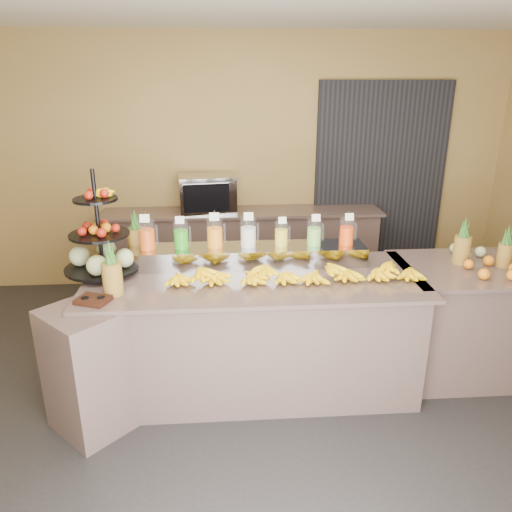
{
  "coord_description": "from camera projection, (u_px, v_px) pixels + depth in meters",
  "views": [
    {
      "loc": [
        -0.24,
        -3.12,
        2.35
      ],
      "look_at": [
        0.01,
        0.3,
        1.1
      ],
      "focal_mm": 35.0,
      "sensor_mm": 36.0,
      "label": 1
    }
  ],
  "objects": [
    {
      "name": "ground",
      "position": [
        257.0,
        407.0,
        3.75
      ],
      "size": [
        6.0,
        6.0,
        0.0
      ],
      "primitive_type": "plane",
      "color": "black",
      "rests_on": "ground"
    },
    {
      "name": "room_envelope",
      "position": [
        274.0,
        140.0,
        3.86
      ],
      "size": [
        6.04,
        5.02,
        2.82
      ],
      "color": "olive",
      "rests_on": "ground"
    },
    {
      "name": "buffet_counter",
      "position": [
        240.0,
        336.0,
        3.83
      ],
      "size": [
        2.75,
        1.25,
        0.93
      ],
      "color": "gray",
      "rests_on": "ground"
    },
    {
      "name": "right_counter",
      "position": [
        460.0,
        319.0,
        4.08
      ],
      "size": [
        1.08,
        0.88,
        0.93
      ],
      "color": "gray",
      "rests_on": "ground"
    },
    {
      "name": "back_ledge",
      "position": [
        243.0,
        250.0,
        5.7
      ],
      "size": [
        3.1,
        0.55,
        0.93
      ],
      "color": "gray",
      "rests_on": "ground"
    },
    {
      "name": "pitcher_tray",
      "position": [
        248.0,
        255.0,
        3.95
      ],
      "size": [
        1.85,
        0.3,
        0.15
      ],
      "primitive_type": "cube",
      "color": "gray",
      "rests_on": "buffet_counter"
    },
    {
      "name": "juice_pitcher_orange_a",
      "position": [
        147.0,
        236.0,
        3.83
      ],
      "size": [
        0.13,
        0.13,
        0.3
      ],
      "color": "silver",
      "rests_on": "pitcher_tray"
    },
    {
      "name": "juice_pitcher_green",
      "position": [
        181.0,
        236.0,
        3.85
      ],
      "size": [
        0.12,
        0.12,
        0.28
      ],
      "color": "silver",
      "rests_on": "pitcher_tray"
    },
    {
      "name": "juice_pitcher_orange_b",
      "position": [
        215.0,
        235.0,
        3.87
      ],
      "size": [
        0.13,
        0.13,
        0.3
      ],
      "color": "silver",
      "rests_on": "pitcher_tray"
    },
    {
      "name": "juice_pitcher_milk",
      "position": [
        248.0,
        234.0,
        3.89
      ],
      "size": [
        0.12,
        0.13,
        0.3
      ],
      "color": "silver",
      "rests_on": "pitcher_tray"
    },
    {
      "name": "juice_pitcher_lemon",
      "position": [
        281.0,
        235.0,
        3.91
      ],
      "size": [
        0.11,
        0.11,
        0.26
      ],
      "color": "silver",
      "rests_on": "pitcher_tray"
    },
    {
      "name": "juice_pitcher_lime",
      "position": [
        314.0,
        234.0,
        3.92
      ],
      "size": [
        0.11,
        0.12,
        0.28
      ],
      "color": "silver",
      "rests_on": "pitcher_tray"
    },
    {
      "name": "juice_pitcher_orange_c",
      "position": [
        347.0,
        233.0,
        3.94
      ],
      "size": [
        0.11,
        0.12,
        0.28
      ],
      "color": "silver",
      "rests_on": "pitcher_tray"
    },
    {
      "name": "banana_heap",
      "position": [
        296.0,
        271.0,
        3.66
      ],
      "size": [
        1.96,
        0.18,
        0.16
      ],
      "color": "#E5AE0B",
      "rests_on": "buffet_counter"
    },
    {
      "name": "fruit_stand",
      "position": [
        105.0,
        247.0,
        3.73
      ],
      "size": [
        0.57,
        0.57,
        0.79
      ],
      "rotation": [
        0.0,
        0.0,
        0.0
      ],
      "color": "black",
      "rests_on": "buffet_counter"
    },
    {
      "name": "condiment_caddy",
      "position": [
        93.0,
        300.0,
        3.3
      ],
      "size": [
        0.25,
        0.22,
        0.03
      ],
      "primitive_type": "cube",
      "rotation": [
        0.0,
        0.0,
        -0.38
      ],
      "color": "black",
      "rests_on": "buffet_counter"
    },
    {
      "name": "pineapple_left_a",
      "position": [
        112.0,
        275.0,
        3.38
      ],
      "size": [
        0.14,
        0.14,
        0.39
      ],
      "rotation": [
        0.0,
        0.0,
        0.18
      ],
      "color": "brown",
      "rests_on": "buffet_counter"
    },
    {
      "name": "pineapple_left_b",
      "position": [
        137.0,
        241.0,
        4.0
      ],
      "size": [
        0.14,
        0.14,
        0.43
      ],
      "rotation": [
        0.0,
        0.0,
        -0.41
      ],
      "color": "brown",
      "rests_on": "buffet_counter"
    },
    {
      "name": "right_fruit_pile",
      "position": [
        486.0,
        260.0,
        3.85
      ],
      "size": [
        0.42,
        0.4,
        0.22
      ],
      "color": "brown",
      "rests_on": "right_counter"
    },
    {
      "name": "oven_warmer",
      "position": [
        207.0,
        193.0,
        5.44
      ],
      "size": [
        0.65,
        0.49,
        0.4
      ],
      "primitive_type": "cube",
      "rotation": [
        0.0,
        0.0,
        0.11
      ],
      "color": "gray",
      "rests_on": "back_ledge"
    }
  ]
}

